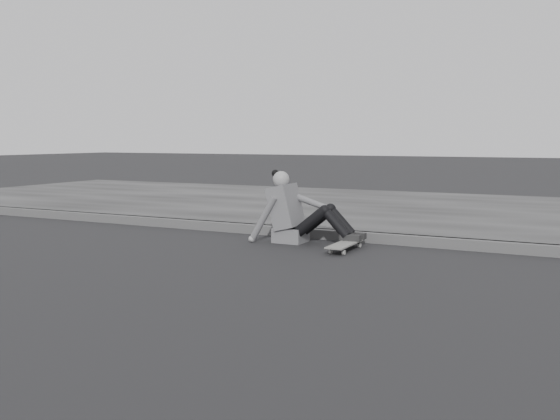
{
  "coord_description": "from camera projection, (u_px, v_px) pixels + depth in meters",
  "views": [
    {
      "loc": [
        0.18,
        -4.6,
        1.25
      ],
      "look_at": [
        -2.72,
        1.27,
        0.5
      ],
      "focal_mm": 40.0,
      "sensor_mm": 36.0,
      "label": 1
    }
  ],
  "objects": [
    {
      "name": "ground",
      "position": [
        551.0,
        320.0,
        4.31
      ],
      "size": [
        80.0,
        80.0,
        0.0
      ],
      "primitive_type": "plane",
      "color": "black",
      "rests_on": "ground"
    },
    {
      "name": "skateboard",
      "position": [
        346.0,
        244.0,
        6.99
      ],
      "size": [
        0.2,
        0.78,
        0.09
      ],
      "color": "#969691",
      "rests_on": "ground"
    },
    {
      "name": "seated_woman",
      "position": [
        296.0,
        213.0,
        7.5
      ],
      "size": [
        1.38,
        0.46,
        0.88
      ],
      "color": "#565659",
      "rests_on": "ground"
    }
  ]
}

